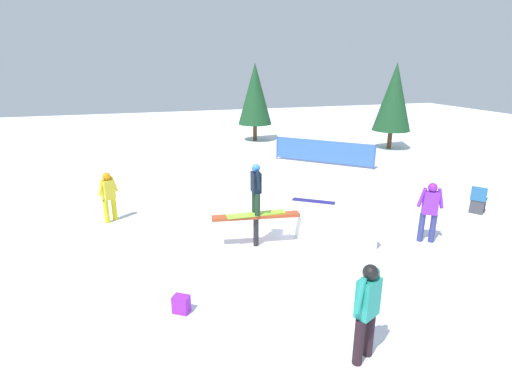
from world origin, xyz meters
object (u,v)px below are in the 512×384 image
object	(u,v)px
loose_snowboard_navy	(313,201)
backpack_on_snow	(181,304)
bystander_teal	(367,308)
folding_chair	(478,200)
main_rider_on_rail	(256,191)
rail_feature	(256,220)
bystander_yellow	(108,194)
bystander_purple	(430,209)
pine_tree_near	(394,97)
pine_tree_far	(255,94)

from	to	relation	value
loose_snowboard_navy	backpack_on_snow	size ratio (longest dim) A/B	4.25
bystander_teal	folding_chair	distance (m)	8.35
main_rider_on_rail	backpack_on_snow	size ratio (longest dim) A/B	4.43
rail_feature	bystander_yellow	bearing A→B (deg)	-29.76
main_rider_on_rail	folding_chair	world-z (taller)	main_rider_on_rail
rail_feature	bystander_purple	size ratio (longest dim) A/B	1.39
bystander_yellow	bystander_purple	xyz separation A→B (m)	(-8.00, 3.89, 0.07)
bystander_yellow	bystander_purple	distance (m)	8.90
bystander_yellow	pine_tree_near	xyz separation A→B (m)	(-14.13, -6.66, 1.90)
pine_tree_near	loose_snowboard_navy	bearing A→B (deg)	41.71
main_rider_on_rail	pine_tree_near	distance (m)	14.20
pine_tree_near	pine_tree_far	xyz separation A→B (m)	(6.34, -4.37, -0.02)
bystander_purple	loose_snowboard_navy	bearing A→B (deg)	139.97
main_rider_on_rail	loose_snowboard_navy	xyz separation A→B (m)	(-2.86, -2.70, -1.48)
rail_feature	loose_snowboard_navy	bearing A→B (deg)	-128.61
pine_tree_far	pine_tree_near	bearing A→B (deg)	145.46
bystander_teal	pine_tree_far	xyz separation A→B (m)	(-3.73, -18.31, 1.78)
folding_chair	backpack_on_snow	bearing A→B (deg)	69.42
folding_chair	pine_tree_near	bearing A→B (deg)	-54.69
loose_snowboard_navy	backpack_on_snow	bearing A→B (deg)	-99.90
folding_chair	main_rider_on_rail	bearing A→B (deg)	56.00
rail_feature	backpack_on_snow	bearing A→B (deg)	55.15
main_rider_on_rail	bystander_yellow	distance (m)	4.66
bystander_purple	pine_tree_far	size ratio (longest dim) A/B	0.36
folding_chair	rail_feature	bearing A→B (deg)	56.00
main_rider_on_rail	rail_feature	bearing A→B (deg)	0.00
loose_snowboard_navy	bystander_purple	bearing A→B (deg)	-33.15
bystander_teal	pine_tree_near	xyz separation A→B (m)	(-10.07, -13.95, 1.80)
pine_tree_near	folding_chair	bearing A→B (deg)	71.07
rail_feature	loose_snowboard_navy	size ratio (longest dim) A/B	1.56
bystander_yellow	loose_snowboard_navy	xyz separation A→B (m)	(-6.51, 0.14, -0.83)
bystander_purple	main_rider_on_rail	bearing A→B (deg)	-165.41
pine_tree_near	main_rider_on_rail	bearing A→B (deg)	42.14
bystander_yellow	pine_tree_far	bearing A→B (deg)	15.28
loose_snowboard_navy	pine_tree_near	bearing A→B (deg)	76.85
main_rider_on_rail	pine_tree_far	distance (m)	14.52
main_rider_on_rail	loose_snowboard_navy	size ratio (longest dim) A/B	1.04
main_rider_on_rail	pine_tree_far	bearing A→B (deg)	-105.04
bystander_yellow	backpack_on_snow	xyz separation A→B (m)	(-1.45, 5.18, -0.67)
backpack_on_snow	pine_tree_far	world-z (taller)	pine_tree_far
rail_feature	bystander_teal	bearing A→B (deg)	103.50
rail_feature	bystander_purple	world-z (taller)	bystander_purple
loose_snowboard_navy	folding_chair	bearing A→B (deg)	6.08
bystander_teal	bystander_yellow	distance (m)	8.34
bystander_purple	backpack_on_snow	distance (m)	6.72
rail_feature	loose_snowboard_navy	world-z (taller)	rail_feature
backpack_on_snow	pine_tree_near	distance (m)	17.54
main_rider_on_rail	pine_tree_far	size ratio (longest dim) A/B	0.34
bystander_teal	pine_tree_near	size ratio (longest dim) A/B	0.37
loose_snowboard_navy	folding_chair	world-z (taller)	folding_chair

